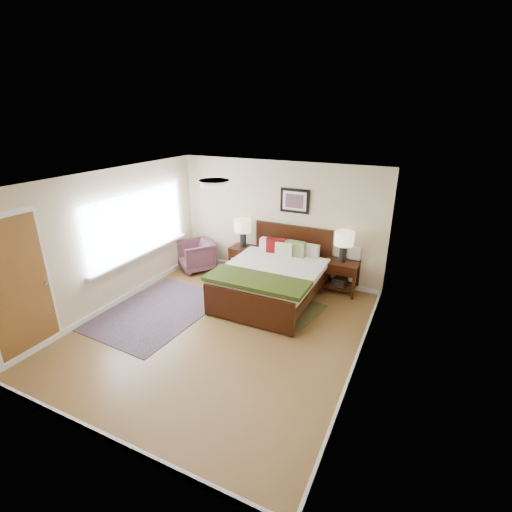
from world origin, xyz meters
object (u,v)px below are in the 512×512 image
(nightstand_left, at_px, (243,252))
(bed, at_px, (273,273))
(armchair, at_px, (196,256))
(rug_persian, at_px, (158,311))
(lamp_right, at_px, (344,241))
(lamp_left, at_px, (243,228))
(nightstand_right, at_px, (341,274))

(nightstand_left, bearing_deg, bed, -37.38)
(nightstand_left, relative_size, armchair, 0.84)
(armchair, bearing_deg, rug_persian, -40.34)
(lamp_right, bearing_deg, armchair, -174.56)
(armchair, relative_size, rug_persian, 0.32)
(bed, distance_m, lamp_left, 1.48)
(nightstand_left, bearing_deg, lamp_right, 0.56)
(lamp_left, bearing_deg, lamp_right, 0.00)
(nightstand_right, bearing_deg, nightstand_left, -179.79)
(nightstand_left, height_order, rug_persian, nightstand_left)
(armchair, xyz_separation_m, rug_persian, (0.45, -1.93, -0.33))
(lamp_left, bearing_deg, rug_persian, -105.25)
(nightstand_right, bearing_deg, armchair, -174.80)
(lamp_left, height_order, armchair, lamp_left)
(bed, height_order, armchair, bed)
(nightstand_left, height_order, nightstand_right, nightstand_right)
(nightstand_left, height_order, armchair, armchair)
(rug_persian, bearing_deg, bed, 42.52)
(nightstand_right, relative_size, armchair, 0.89)
(lamp_left, distance_m, rug_persian, 2.55)
(nightstand_right, relative_size, lamp_right, 1.08)
(nightstand_left, relative_size, lamp_right, 1.02)
(nightstand_left, xyz_separation_m, lamp_left, (0.00, 0.02, 0.56))
(nightstand_right, height_order, rug_persian, nightstand_right)
(nightstand_left, bearing_deg, nightstand_right, 0.21)
(bed, relative_size, rug_persian, 0.94)
(nightstand_right, bearing_deg, lamp_right, 90.00)
(bed, relative_size, nightstand_left, 3.54)
(lamp_left, relative_size, lamp_right, 1.00)
(lamp_left, bearing_deg, nightstand_left, -90.00)
(nightstand_left, xyz_separation_m, armchair, (-1.06, -0.29, -0.16))
(nightstand_right, xyz_separation_m, armchair, (-3.26, -0.30, -0.06))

